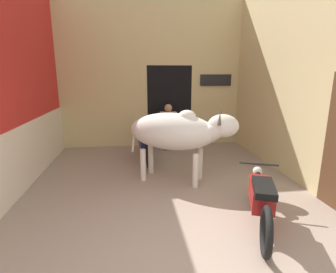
% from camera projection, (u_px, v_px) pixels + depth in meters
% --- Properties ---
extents(wall_left_shopfront, '(0.25, 5.25, 4.18)m').
position_uv_depth(wall_left_shopfront, '(9.00, 77.00, 4.46)').
color(wall_left_shopfront, red).
rests_on(wall_left_shopfront, ground_plane).
extents(wall_back_with_doorway, '(5.10, 0.93, 4.18)m').
position_uv_depth(wall_back_with_doorway, '(157.00, 85.00, 7.67)').
color(wall_back_with_doorway, '#D1BC84').
rests_on(wall_back_with_doorway, ground_plane).
extents(wall_right_with_door, '(0.22, 5.25, 4.18)m').
position_uv_depth(wall_right_with_door, '(297.00, 74.00, 5.11)').
color(wall_right_with_door, '#D1BC84').
rests_on(wall_right_with_door, ground_plane).
extents(cow, '(2.13, 1.41, 1.44)m').
position_uv_depth(cow, '(177.00, 132.00, 5.01)').
color(cow, silver).
rests_on(cow, ground_plane).
extents(motorcycle_near, '(0.85, 1.84, 0.73)m').
position_uv_depth(motorcycle_near, '(261.00, 197.00, 3.61)').
color(motorcycle_near, black).
rests_on(motorcycle_near, ground_plane).
extents(motorcycle_far, '(0.58, 2.01, 0.74)m').
position_uv_depth(motorcycle_far, '(145.00, 142.00, 6.47)').
color(motorcycle_far, black).
rests_on(motorcycle_far, ground_plane).
extents(shopkeeper_seated, '(0.45, 0.34, 1.26)m').
position_uv_depth(shopkeeper_seated, '(169.00, 126.00, 7.28)').
color(shopkeeper_seated, '#3D3842').
rests_on(shopkeeper_seated, ground_plane).
extents(plastic_stool, '(0.36, 0.36, 0.46)m').
position_uv_depth(plastic_stool, '(184.00, 139.00, 7.46)').
color(plastic_stool, '#DB6093').
rests_on(plastic_stool, ground_plane).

